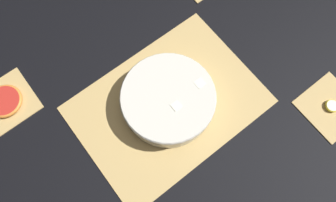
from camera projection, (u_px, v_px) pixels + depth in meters
ground_plane at (168, 105)px, 0.90m from camera, size 6.00×6.00×0.00m
bamboo_mat_center at (168, 104)px, 0.90m from camera, size 0.50×0.36×0.01m
coaster_mat_near_right at (6, 102)px, 0.90m from camera, size 0.15×0.15×0.01m
coaster_mat_far_left at (331, 107)px, 0.90m from camera, size 0.15×0.15×0.01m
fruit_salad_bowl at (168, 99)px, 0.86m from camera, size 0.25×0.25×0.07m
banana_coin_single at (332, 106)px, 0.89m from camera, size 0.04×0.04×0.01m
grapefruit_slice at (5, 101)px, 0.89m from camera, size 0.10×0.10×0.01m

